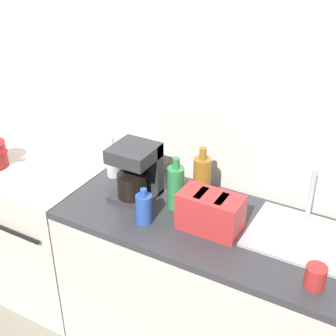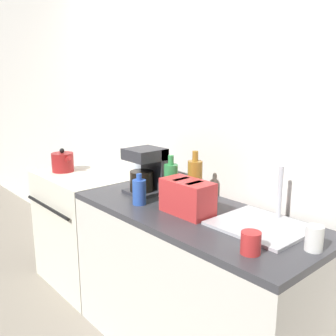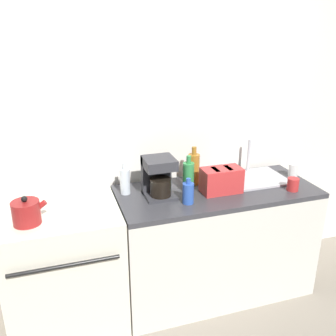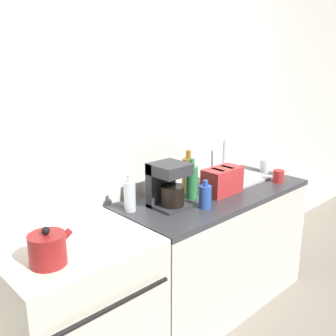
% 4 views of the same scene
% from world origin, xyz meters
% --- Properties ---
extents(ground_plane, '(12.00, 12.00, 0.00)m').
position_xyz_m(ground_plane, '(0.00, 0.00, 0.00)').
color(ground_plane, gray).
extents(wall_back, '(8.00, 0.05, 2.60)m').
position_xyz_m(wall_back, '(0.00, 0.69, 1.30)').
color(wall_back, silver).
rests_on(wall_back, ground_plane).
extents(stove, '(0.77, 0.67, 0.88)m').
position_xyz_m(stove, '(-0.60, 0.32, 0.45)').
color(stove, silver).
rests_on(stove, ground_plane).
extents(counter_block, '(1.48, 0.63, 0.88)m').
position_xyz_m(counter_block, '(0.53, 0.32, 0.44)').
color(counter_block, silver).
rests_on(counter_block, ground_plane).
extents(kettle, '(0.21, 0.17, 0.18)m').
position_xyz_m(kettle, '(-0.79, 0.20, 0.96)').
color(kettle, maroon).
rests_on(kettle, stove).
extents(toaster, '(0.29, 0.15, 0.18)m').
position_xyz_m(toaster, '(0.53, 0.27, 0.97)').
color(toaster, red).
rests_on(toaster, counter_block).
extents(coffee_maker, '(0.21, 0.22, 0.28)m').
position_xyz_m(coffee_maker, '(0.09, 0.35, 1.03)').
color(coffee_maker, '#333338').
rests_on(coffee_maker, counter_block).
extents(sink_tray, '(0.43, 0.38, 0.28)m').
position_xyz_m(sink_tray, '(0.91, 0.41, 0.90)').
color(sink_tray, '#B7B7BC').
rests_on(sink_tray, counter_block).
extents(bottle_green, '(0.08, 0.08, 0.27)m').
position_xyz_m(bottle_green, '(0.31, 0.35, 1.00)').
color(bottle_green, '#338C47').
rests_on(bottle_green, counter_block).
extents(bottle_blue, '(0.08, 0.08, 0.18)m').
position_xyz_m(bottle_blue, '(0.24, 0.17, 0.96)').
color(bottle_blue, '#2D56B7').
rests_on(bottle_blue, counter_block).
extents(bottle_amber, '(0.09, 0.09, 0.30)m').
position_xyz_m(bottle_amber, '(0.39, 0.46, 1.01)').
color(bottle_amber, '#9E6B23').
rests_on(bottle_amber, counter_block).
extents(bottle_clear, '(0.07, 0.07, 0.23)m').
position_xyz_m(bottle_clear, '(-0.13, 0.45, 0.98)').
color(bottle_clear, silver).
rests_on(bottle_clear, counter_block).
extents(cup_red, '(0.08, 0.08, 0.09)m').
position_xyz_m(cup_red, '(1.04, 0.13, 0.93)').
color(cup_red, red).
rests_on(cup_red, counter_block).
extents(cup_white, '(0.07, 0.07, 0.11)m').
position_xyz_m(cup_white, '(1.20, 0.36, 0.94)').
color(cup_white, white).
rests_on(cup_white, counter_block).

